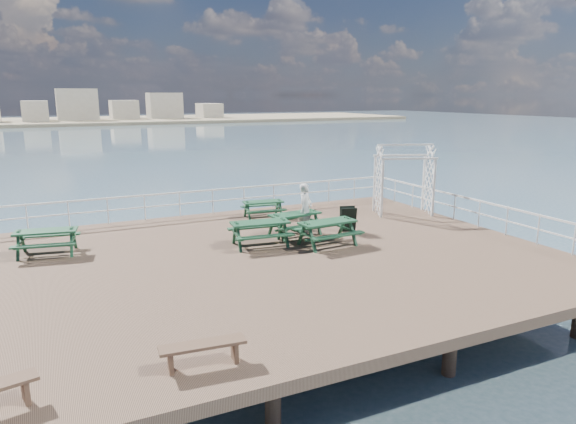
{
  "coord_description": "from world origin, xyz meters",
  "views": [
    {
      "loc": [
        -6.47,
        -14.68,
        5.13
      ],
      "look_at": [
        1.07,
        1.29,
        1.1
      ],
      "focal_mm": 32.0,
      "sensor_mm": 36.0,
      "label": 1
    }
  ],
  "objects_px": {
    "picnic_table_b": "(295,219)",
    "flat_bench_near": "(203,349)",
    "picnic_table_e": "(327,228)",
    "picnic_table_c": "(263,206)",
    "picnic_table_d": "(260,228)",
    "trellis_arbor": "(404,183)",
    "picnic_table_a": "(46,237)",
    "person": "(306,209)"
  },
  "relations": [
    {
      "from": "picnic_table_b",
      "to": "picnic_table_e",
      "type": "height_order",
      "value": "picnic_table_e"
    },
    {
      "from": "picnic_table_b",
      "to": "flat_bench_near",
      "type": "relative_size",
      "value": 1.24
    },
    {
      "from": "picnic_table_b",
      "to": "picnic_table_d",
      "type": "relative_size",
      "value": 0.97
    },
    {
      "from": "picnic_table_b",
      "to": "picnic_table_e",
      "type": "distance_m",
      "value": 1.77
    },
    {
      "from": "picnic_table_e",
      "to": "flat_bench_near",
      "type": "relative_size",
      "value": 1.25
    },
    {
      "from": "picnic_table_b",
      "to": "person",
      "type": "relative_size",
      "value": 1.1
    },
    {
      "from": "picnic_table_a",
      "to": "picnic_table_d",
      "type": "xyz_separation_m",
      "value": [
        6.73,
        -2.06,
        0.03
      ]
    },
    {
      "from": "picnic_table_b",
      "to": "person",
      "type": "xyz_separation_m",
      "value": [
        0.44,
        -0.02,
        0.36
      ]
    },
    {
      "from": "picnic_table_a",
      "to": "picnic_table_c",
      "type": "distance_m",
      "value": 8.6
    },
    {
      "from": "picnic_table_a",
      "to": "picnic_table_c",
      "type": "bearing_deg",
      "value": 22.01
    },
    {
      "from": "picnic_table_a",
      "to": "picnic_table_d",
      "type": "bearing_deg",
      "value": -6.74
    },
    {
      "from": "person",
      "to": "trellis_arbor",
      "type": "bearing_deg",
      "value": -25.83
    },
    {
      "from": "picnic_table_c",
      "to": "picnic_table_e",
      "type": "distance_m",
      "value": 4.78
    },
    {
      "from": "picnic_table_c",
      "to": "flat_bench_near",
      "type": "bearing_deg",
      "value": -111.15
    },
    {
      "from": "picnic_table_a",
      "to": "flat_bench_near",
      "type": "bearing_deg",
      "value": -63.65
    },
    {
      "from": "picnic_table_b",
      "to": "trellis_arbor",
      "type": "height_order",
      "value": "trellis_arbor"
    },
    {
      "from": "person",
      "to": "picnic_table_e",
      "type": "bearing_deg",
      "value": -128.41
    },
    {
      "from": "picnic_table_b",
      "to": "picnic_table_c",
      "type": "xyz_separation_m",
      "value": [
        -0.02,
        3.04,
        -0.08
      ]
    },
    {
      "from": "picnic_table_c",
      "to": "picnic_table_e",
      "type": "bearing_deg",
      "value": -77.79
    },
    {
      "from": "picnic_table_b",
      "to": "picnic_table_c",
      "type": "height_order",
      "value": "picnic_table_b"
    },
    {
      "from": "picnic_table_c",
      "to": "picnic_table_e",
      "type": "height_order",
      "value": "picnic_table_e"
    },
    {
      "from": "picnic_table_a",
      "to": "person",
      "type": "distance_m",
      "value": 8.99
    },
    {
      "from": "picnic_table_d",
      "to": "person",
      "type": "distance_m",
      "value": 2.31
    },
    {
      "from": "picnic_table_d",
      "to": "picnic_table_e",
      "type": "distance_m",
      "value": 2.34
    },
    {
      "from": "picnic_table_d",
      "to": "picnic_table_e",
      "type": "relative_size",
      "value": 1.02
    },
    {
      "from": "picnic_table_e",
      "to": "picnic_table_c",
      "type": "bearing_deg",
      "value": 91.31
    },
    {
      "from": "picnic_table_b",
      "to": "picnic_table_d",
      "type": "xyz_separation_m",
      "value": [
        -1.72,
        -0.77,
        0.02
      ]
    },
    {
      "from": "picnic_table_a",
      "to": "trellis_arbor",
      "type": "bearing_deg",
      "value": 9.78
    },
    {
      "from": "picnic_table_b",
      "to": "picnic_table_d",
      "type": "bearing_deg",
      "value": -162.58
    },
    {
      "from": "picnic_table_a",
      "to": "picnic_table_b",
      "type": "relative_size",
      "value": 1.03
    },
    {
      "from": "flat_bench_near",
      "to": "trellis_arbor",
      "type": "bearing_deg",
      "value": 42.88
    },
    {
      "from": "picnic_table_c",
      "to": "picnic_table_d",
      "type": "distance_m",
      "value": 4.17
    },
    {
      "from": "picnic_table_c",
      "to": "flat_bench_near",
      "type": "height_order",
      "value": "picnic_table_c"
    },
    {
      "from": "picnic_table_b",
      "to": "person",
      "type": "bearing_deg",
      "value": -8.89
    },
    {
      "from": "picnic_table_a",
      "to": "person",
      "type": "height_order",
      "value": "person"
    },
    {
      "from": "picnic_table_a",
      "to": "flat_bench_near",
      "type": "xyz_separation_m",
      "value": [
        2.64,
        -9.17,
        -0.24
      ]
    },
    {
      "from": "picnic_table_a",
      "to": "picnic_table_b",
      "type": "xyz_separation_m",
      "value": [
        8.45,
        -1.3,
        0.01
      ]
    },
    {
      "from": "picnic_table_c",
      "to": "flat_bench_near",
      "type": "relative_size",
      "value": 1.09
    },
    {
      "from": "flat_bench_near",
      "to": "picnic_table_a",
      "type": "bearing_deg",
      "value": 111.21
    },
    {
      "from": "trellis_arbor",
      "to": "person",
      "type": "distance_m",
      "value": 5.58
    },
    {
      "from": "picnic_table_d",
      "to": "trellis_arbor",
      "type": "relative_size",
      "value": 0.71
    },
    {
      "from": "picnic_table_c",
      "to": "person",
      "type": "bearing_deg",
      "value": -74.63
    }
  ]
}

